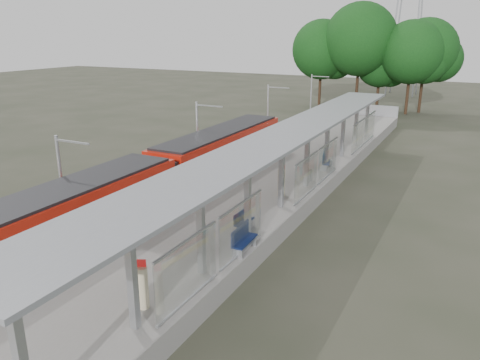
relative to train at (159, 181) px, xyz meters
The scene contains 14 objects.
trackbed 8.18m from the train, 90.01° to the left, with size 3.00×70.00×0.24m, color #59544C.
platform 9.26m from the train, 60.47° to the left, with size 6.00×50.00×1.00m, color gray.
tactile_strip 8.25m from the train, 76.21° to the left, with size 0.60×50.00×0.02m, color gold.
end_fence 33.20m from the train, 82.21° to the left, with size 6.00×0.10×1.20m, color #9EA0A5.
train is the anchor object (origin of this frame).
canopy 7.68m from the train, 34.07° to the left, with size 3.27×38.00×3.66m.
tree_cluster 42.81m from the train, 86.30° to the left, with size 20.48×10.88×13.54m.
catenary_masts 7.20m from the train, 103.88° to the left, with size 2.08×48.16×5.40m.
bench_near 8.04m from the train, 27.88° to the right, with size 0.58×1.70×1.15m.
bench_mid 6.32m from the train, 15.52° to the right, with size 0.44×1.35×0.92m.
bench_far 11.94m from the train, 57.58° to the left, with size 0.86×1.65×1.08m.
info_pillar_near 10.87m from the train, 56.37° to the right, with size 0.40×0.40×1.78m.
info_pillar_far 6.86m from the train, 31.07° to the left, with size 0.42×0.42×1.84m.
litter_bin 9.47m from the train, 47.87° to the left, with size 0.39×0.39×0.79m, color #9EA0A5.
Camera 1 is at (10.70, -7.78, 9.91)m, focal length 35.00 mm.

